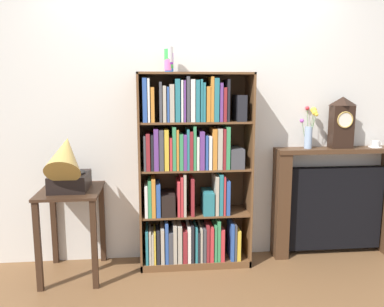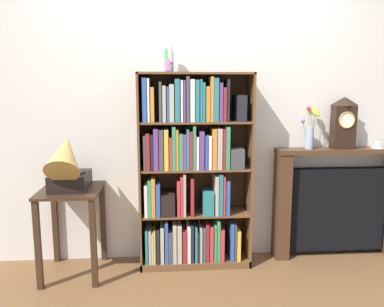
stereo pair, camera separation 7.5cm
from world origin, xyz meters
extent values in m
cube|color=brown|center=(0.00, 0.00, -0.01)|extent=(8.00, 6.40, 0.02)
cube|color=silver|center=(0.15, 0.35, 1.30)|extent=(5.00, 0.08, 2.60)
cube|color=brown|center=(-0.47, 0.15, 0.83)|extent=(0.02, 0.32, 1.66)
cube|color=brown|center=(0.47, 0.15, 0.83)|extent=(0.02, 0.32, 1.66)
cube|color=#4C311C|center=(0.00, 0.30, 0.83)|extent=(0.95, 0.01, 1.66)
cube|color=brown|center=(0.00, 0.15, 1.66)|extent=(0.95, 0.32, 0.02)
cube|color=brown|center=(0.00, 0.15, 0.03)|extent=(0.95, 0.32, 0.06)
cube|color=teal|center=(-0.42, 0.13, 0.21)|extent=(0.02, 0.26, 0.29)
cube|color=#B2A893|center=(-0.39, 0.12, 0.20)|extent=(0.02, 0.24, 0.28)
cube|color=#B2A893|center=(-0.37, 0.11, 0.19)|extent=(0.02, 0.22, 0.27)
cube|color=gold|center=(-0.35, 0.13, 0.20)|extent=(0.02, 0.27, 0.27)
cube|color=black|center=(-0.32, 0.10, 0.20)|extent=(0.03, 0.21, 0.28)
cube|color=#B2A893|center=(-0.29, 0.12, 0.21)|extent=(0.03, 0.25, 0.30)
cube|color=#2D519E|center=(-0.25, 0.13, 0.24)|extent=(0.03, 0.28, 0.36)
cube|color=#424247|center=(-0.22, 0.12, 0.20)|extent=(0.04, 0.24, 0.27)
cube|color=#B2A893|center=(-0.18, 0.12, 0.23)|extent=(0.03, 0.24, 0.33)
cube|color=#B2A893|center=(-0.14, 0.13, 0.22)|extent=(0.04, 0.28, 0.32)
cube|color=maroon|center=(-0.10, 0.12, 0.20)|extent=(0.04, 0.26, 0.28)
cube|color=white|center=(-0.06, 0.12, 0.22)|extent=(0.03, 0.25, 0.31)
cube|color=black|center=(-0.03, 0.13, 0.22)|extent=(0.02, 0.27, 0.32)
cube|color=teal|center=(0.00, 0.11, 0.21)|extent=(0.02, 0.23, 0.31)
cube|color=black|center=(0.02, 0.11, 0.20)|extent=(0.02, 0.23, 0.27)
cube|color=#B2A893|center=(0.04, 0.13, 0.21)|extent=(0.02, 0.26, 0.30)
cube|color=#424247|center=(0.07, 0.14, 0.21)|extent=(0.03, 0.28, 0.30)
cube|color=maroon|center=(0.10, 0.10, 0.22)|extent=(0.02, 0.21, 0.33)
cube|color=#C63338|center=(0.13, 0.13, 0.21)|extent=(0.03, 0.26, 0.31)
cube|color=#388E56|center=(0.17, 0.13, 0.22)|extent=(0.02, 0.27, 0.32)
cube|color=#388E56|center=(0.19, 0.12, 0.24)|extent=(0.03, 0.25, 0.36)
cube|color=#C63338|center=(0.23, 0.12, 0.20)|extent=(0.03, 0.24, 0.28)
cube|color=#2D519E|center=(0.31, 0.11, 0.22)|extent=(0.03, 0.22, 0.33)
cube|color=#424247|center=(0.34, 0.11, 0.22)|extent=(0.02, 0.22, 0.32)
cube|color=gold|center=(0.37, 0.12, 0.19)|extent=(0.03, 0.26, 0.27)
cube|color=brown|center=(0.00, 0.15, 0.47)|extent=(0.92, 0.30, 0.02)
cube|color=white|center=(-0.42, 0.12, 0.61)|extent=(0.02, 0.25, 0.27)
cube|color=#388E56|center=(-0.39, 0.11, 0.63)|extent=(0.03, 0.23, 0.31)
cube|color=orange|center=(-0.36, 0.13, 0.64)|extent=(0.03, 0.26, 0.33)
cube|color=#2D519E|center=(-0.32, 0.11, 0.61)|extent=(0.03, 0.23, 0.28)
cube|color=black|center=(-0.24, 0.12, 0.57)|extent=(0.12, 0.25, 0.18)
cube|color=#C63338|center=(-0.15, 0.11, 0.62)|extent=(0.02, 0.23, 0.30)
cube|color=#C63338|center=(-0.12, 0.13, 0.64)|extent=(0.02, 0.26, 0.34)
cube|color=#B2A893|center=(-0.10, 0.11, 0.65)|extent=(0.02, 0.22, 0.36)
cube|color=maroon|center=(-0.03, 0.11, 0.63)|extent=(0.03, 0.23, 0.32)
cube|color=teal|center=(0.10, 0.12, 0.57)|extent=(0.09, 0.24, 0.20)
cube|color=#B2A893|center=(0.17, 0.12, 0.64)|extent=(0.03, 0.25, 0.34)
cube|color=teal|center=(0.21, 0.12, 0.65)|extent=(0.03, 0.25, 0.35)
cube|color=#C63338|center=(0.24, 0.13, 0.64)|extent=(0.02, 0.27, 0.33)
cube|color=#2D519E|center=(0.27, 0.12, 0.62)|extent=(0.03, 0.26, 0.30)
cube|color=brown|center=(0.00, 0.15, 0.86)|extent=(0.92, 0.30, 0.02)
cube|color=#424247|center=(-0.42, 0.13, 1.01)|extent=(0.02, 0.27, 0.29)
cube|color=maroon|center=(-0.40, 0.11, 1.02)|extent=(0.03, 0.23, 0.30)
cube|color=black|center=(-0.36, 0.13, 1.02)|extent=(0.02, 0.26, 0.29)
cube|color=#663884|center=(-0.33, 0.11, 1.04)|extent=(0.04, 0.22, 0.34)
cube|color=#424247|center=(-0.29, 0.11, 1.04)|extent=(0.04, 0.22, 0.33)
cube|color=gold|center=(-0.25, 0.11, 1.04)|extent=(0.04, 0.24, 0.33)
cube|color=#C63338|center=(-0.21, 0.11, 1.01)|extent=(0.02, 0.23, 0.27)
cube|color=#388E56|center=(-0.18, 0.12, 1.05)|extent=(0.03, 0.25, 0.36)
cube|color=orange|center=(-0.16, 0.11, 1.04)|extent=(0.02, 0.24, 0.33)
cube|color=#388E56|center=(-0.13, 0.11, 1.02)|extent=(0.03, 0.24, 0.30)
cube|color=#663884|center=(-0.09, 0.11, 1.02)|extent=(0.03, 0.23, 0.29)
cube|color=teal|center=(-0.07, 0.10, 1.04)|extent=(0.02, 0.22, 0.34)
cube|color=maroon|center=(-0.04, 0.12, 1.03)|extent=(0.03, 0.25, 0.32)
cube|color=#388E56|center=(-0.02, 0.11, 1.05)|extent=(0.02, 0.23, 0.36)
cube|color=white|center=(0.01, 0.14, 1.01)|extent=(0.02, 0.28, 0.27)
cube|color=#663884|center=(0.05, 0.13, 1.03)|extent=(0.04, 0.27, 0.32)
cube|color=#2D519E|center=(0.08, 0.12, 1.01)|extent=(0.02, 0.25, 0.28)
cube|color=white|center=(0.11, 0.12, 1.01)|extent=(0.03, 0.25, 0.28)
cube|color=orange|center=(0.15, 0.11, 1.04)|extent=(0.04, 0.23, 0.34)
cube|color=#B2A893|center=(0.19, 0.11, 1.04)|extent=(0.04, 0.23, 0.34)
cube|color=maroon|center=(0.23, 0.12, 1.04)|extent=(0.02, 0.24, 0.34)
cube|color=#388E56|center=(0.26, 0.12, 1.05)|extent=(0.03, 0.24, 0.35)
cube|color=#424247|center=(0.34, 0.12, 0.96)|extent=(0.12, 0.25, 0.17)
cube|color=brown|center=(0.00, 0.15, 1.26)|extent=(0.92, 0.30, 0.02)
cube|color=#2D519E|center=(-0.41, 0.13, 1.44)|extent=(0.03, 0.26, 0.35)
cube|color=white|center=(-0.38, 0.13, 1.44)|extent=(0.02, 0.26, 0.35)
cube|color=orange|center=(-0.35, 0.11, 1.41)|extent=(0.03, 0.23, 0.28)
cube|color=#424247|center=(-0.29, 0.11, 1.43)|extent=(0.02, 0.22, 0.32)
cube|color=#B2A893|center=(-0.26, 0.11, 1.41)|extent=(0.03, 0.22, 0.29)
cube|color=#2D519E|center=(-0.23, 0.11, 1.41)|extent=(0.02, 0.23, 0.28)
cube|color=#B2A893|center=(-0.20, 0.13, 1.42)|extent=(0.04, 0.28, 0.30)
cube|color=teal|center=(-0.15, 0.13, 1.44)|extent=(0.04, 0.27, 0.34)
cube|color=white|center=(-0.12, 0.13, 1.43)|extent=(0.02, 0.26, 0.33)
cube|color=#663884|center=(-0.10, 0.11, 1.43)|extent=(0.02, 0.22, 0.33)
cube|color=#424247|center=(-0.07, 0.12, 1.45)|extent=(0.03, 0.24, 0.36)
cube|color=white|center=(-0.03, 0.13, 1.44)|extent=(0.04, 0.27, 0.34)
cube|color=teal|center=(0.01, 0.13, 1.44)|extent=(0.03, 0.26, 0.34)
cube|color=teal|center=(0.04, 0.11, 1.44)|extent=(0.02, 0.23, 0.34)
cube|color=teal|center=(0.06, 0.12, 1.43)|extent=(0.02, 0.26, 0.31)
cube|color=orange|center=(0.09, 0.11, 1.41)|extent=(0.03, 0.23, 0.28)
cube|color=orange|center=(0.12, 0.13, 1.45)|extent=(0.02, 0.27, 0.36)
cube|color=teal|center=(0.16, 0.10, 1.44)|extent=(0.04, 0.21, 0.35)
cube|color=#663884|center=(0.20, 0.13, 1.42)|extent=(0.02, 0.27, 0.31)
cube|color=maroon|center=(0.23, 0.12, 1.41)|extent=(0.03, 0.24, 0.28)
cube|color=black|center=(0.26, 0.10, 1.44)|extent=(0.02, 0.21, 0.34)
cube|color=black|center=(0.37, 0.12, 1.37)|extent=(0.08, 0.24, 0.21)
cylinder|color=blue|center=(-0.21, 0.20, 1.71)|extent=(0.07, 0.07, 0.09)
cylinder|color=pink|center=(-0.21, 0.19, 1.73)|extent=(0.07, 0.07, 0.09)
cylinder|color=green|center=(-0.21, 0.20, 1.74)|extent=(0.07, 0.07, 0.09)
cylinder|color=green|center=(-0.21, 0.20, 1.76)|extent=(0.07, 0.07, 0.09)
cylinder|color=purple|center=(-0.21, 0.19, 1.78)|extent=(0.07, 0.07, 0.09)
cylinder|color=white|center=(-0.21, 0.19, 1.79)|extent=(0.07, 0.07, 0.09)
cylinder|color=green|center=(-0.21, 0.19, 1.81)|extent=(0.07, 0.07, 0.09)
cylinder|color=white|center=(-0.21, 0.19, 1.83)|extent=(0.07, 0.07, 0.09)
cube|color=#382316|center=(-1.03, 0.03, 0.72)|extent=(0.48, 0.56, 0.02)
cube|color=#382316|center=(-1.23, -0.22, 0.35)|extent=(0.04, 0.04, 0.71)
cube|color=#382316|center=(-0.82, -0.22, 0.35)|extent=(0.04, 0.04, 0.71)
cube|color=#382316|center=(-1.23, 0.28, 0.35)|extent=(0.04, 0.04, 0.71)
cube|color=#382316|center=(-0.82, 0.28, 0.35)|extent=(0.04, 0.04, 0.71)
cube|color=black|center=(-1.03, 0.03, 0.80)|extent=(0.29, 0.34, 0.13)
cylinder|color=black|center=(-1.03, 0.03, 0.87)|extent=(0.25, 0.25, 0.01)
cylinder|color=#B79347|center=(-1.03, -0.02, 0.89)|extent=(0.03, 0.03, 0.06)
cone|color=#B79347|center=(-1.03, -0.09, 1.04)|extent=(0.27, 0.43, 0.42)
cube|color=#472D1C|center=(1.32, 0.21, 0.99)|extent=(1.17, 0.20, 0.04)
cube|color=#472D1C|center=(0.79, 0.21, 0.48)|extent=(0.12, 0.18, 0.97)
cube|color=black|center=(1.32, 0.24, 0.43)|extent=(0.89, 0.10, 0.77)
cube|color=black|center=(1.32, 0.21, 1.20)|extent=(0.19, 0.12, 0.38)
pyramid|color=black|center=(1.32, 0.21, 1.43)|extent=(0.19, 0.12, 0.08)
cylinder|color=silver|center=(1.32, 0.15, 1.26)|extent=(0.13, 0.01, 0.13)
torus|color=#B79347|center=(1.32, 0.14, 1.26)|extent=(0.15, 0.01, 0.15)
cylinder|color=#99B2D1|center=(1.02, 0.21, 1.10)|extent=(0.07, 0.07, 0.20)
cylinder|color=#4C753D|center=(0.98, 0.22, 1.14)|extent=(0.05, 0.01, 0.23)
sphere|color=#B24CB7|center=(0.96, 0.22, 1.25)|extent=(0.04, 0.04, 0.04)
cylinder|color=#4C753D|center=(1.05, 0.22, 1.18)|extent=(0.04, 0.02, 0.33)
sphere|color=yellow|center=(1.06, 0.23, 1.35)|extent=(0.06, 0.06, 0.06)
cylinder|color=#4C753D|center=(1.03, 0.25, 1.19)|extent=(0.01, 0.08, 0.34)
sphere|color=red|center=(1.03, 0.29, 1.36)|extent=(0.04, 0.04, 0.04)
cylinder|color=#4C753D|center=(1.04, 0.19, 1.17)|extent=(0.03, 0.02, 0.31)
sphere|color=yellow|center=(1.06, 0.18, 1.33)|extent=(0.05, 0.05, 0.05)
cylinder|color=#4C753D|center=(1.04, 0.19, 1.17)|extent=(0.06, 0.04, 0.29)
sphere|color=yellow|center=(1.07, 0.17, 1.31)|extent=(0.03, 0.03, 0.03)
cylinder|color=white|center=(1.65, 0.21, 1.01)|extent=(0.12, 0.12, 0.01)
cylinder|color=white|center=(1.65, 0.21, 1.04)|extent=(0.07, 0.07, 0.05)
torus|color=white|center=(1.70, 0.21, 1.04)|extent=(0.04, 0.01, 0.04)
camera|label=1|loc=(-0.35, -3.10, 1.55)|focal=36.39mm
camera|label=2|loc=(-0.28, -3.10, 1.55)|focal=36.39mm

